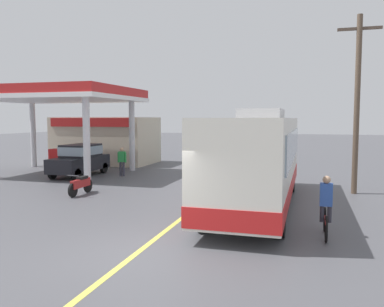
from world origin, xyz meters
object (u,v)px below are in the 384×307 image
(motorcycle_parked_forecourt, at_px, (81,184))
(pedestrian_near_pump, at_px, (122,160))
(cyclist_on_shoulder, at_px, (326,209))
(coach_bus_main, at_px, (258,161))
(car_at_pump, at_px, (80,158))
(minibus_opposing_lane, at_px, (237,140))

(motorcycle_parked_forecourt, height_order, pedestrian_near_pump, pedestrian_near_pump)
(pedestrian_near_pump, bearing_deg, cyclist_on_shoulder, -40.54)
(coach_bus_main, bearing_deg, pedestrian_near_pump, 145.68)
(cyclist_on_shoulder, bearing_deg, car_at_pump, 146.73)
(car_at_pump, xyz_separation_m, pedestrian_near_pump, (2.37, 0.61, -0.08))
(minibus_opposing_lane, xyz_separation_m, motorcycle_parked_forecourt, (-3.56, -18.79, -1.03))
(cyclist_on_shoulder, bearing_deg, minibus_opposing_lane, 106.11)
(coach_bus_main, distance_m, cyclist_on_shoulder, 4.28)
(car_at_pump, xyz_separation_m, motorcycle_parked_forecourt, (3.20, -5.11, -0.57))
(coach_bus_main, bearing_deg, motorcycle_parked_forecourt, 179.23)
(car_at_pump, relative_size, cyclist_on_shoulder, 2.31)
(minibus_opposing_lane, bearing_deg, car_at_pump, -116.31)
(car_at_pump, distance_m, motorcycle_parked_forecourt, 6.06)
(minibus_opposing_lane, relative_size, pedestrian_near_pump, 3.69)
(coach_bus_main, bearing_deg, cyclist_on_shoulder, -56.07)
(car_at_pump, bearing_deg, minibus_opposing_lane, 63.69)
(coach_bus_main, xyz_separation_m, minibus_opposing_lane, (-4.13, 18.89, -0.25))
(coach_bus_main, bearing_deg, car_at_pump, 154.43)
(minibus_opposing_lane, distance_m, cyclist_on_shoulder, 23.28)
(car_at_pump, height_order, minibus_opposing_lane, minibus_opposing_lane)
(minibus_opposing_lane, height_order, pedestrian_near_pump, minibus_opposing_lane)
(car_at_pump, height_order, cyclist_on_shoulder, car_at_pump)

